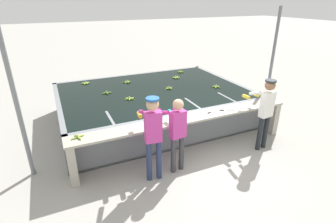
% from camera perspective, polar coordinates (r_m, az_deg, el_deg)
% --- Properties ---
extents(ground_plane, '(80.00, 80.00, 0.00)m').
position_cam_1_polar(ground_plane, '(6.19, 5.11, -9.90)').
color(ground_plane, '#A3A099').
rests_on(ground_plane, ground).
extents(wash_tank, '(5.33, 3.85, 0.92)m').
position_cam_1_polar(wash_tank, '(7.88, -3.20, 1.52)').
color(wash_tank, gray).
rests_on(wash_tank, ground).
extents(work_ledge, '(5.33, 0.45, 0.92)m').
position_cam_1_polar(work_ledge, '(6.02, 4.29, -3.50)').
color(work_ledge, '#A8A393').
rests_on(work_ledge, ground).
extents(worker_0, '(0.47, 0.75, 1.76)m').
position_cam_1_polar(worker_0, '(4.99, -3.32, -4.20)').
color(worker_0, navy).
rests_on(worker_0, ground).
extents(worker_1, '(0.46, 0.73, 1.62)m').
position_cam_1_polar(worker_1, '(5.29, 1.93, -3.85)').
color(worker_1, '#38383D').
rests_on(worker_1, ground).
extents(worker_2, '(0.45, 0.74, 1.74)m').
position_cam_1_polar(worker_2, '(6.45, 20.45, 0.79)').
color(worker_2, '#1E2328').
rests_on(worker_2, ground).
extents(banana_bunch_floating_0, '(0.28, 0.28, 0.08)m').
position_cam_1_polar(banana_bunch_floating_0, '(8.49, -8.93, 6.36)').
color(banana_bunch_floating_0, '#75A333').
rests_on(banana_bunch_floating_0, wash_tank).
extents(banana_bunch_floating_1, '(0.28, 0.28, 0.08)m').
position_cam_1_polar(banana_bunch_floating_1, '(8.68, -17.52, 5.92)').
color(banana_bunch_floating_1, '#9EC642').
rests_on(banana_bunch_floating_1, wash_tank).
extents(banana_bunch_floating_2, '(0.28, 0.28, 0.08)m').
position_cam_1_polar(banana_bunch_floating_2, '(7.81, 0.22, 5.12)').
color(banana_bunch_floating_2, '#8CB738').
rests_on(banana_bunch_floating_2, wash_tank).
extents(banana_bunch_floating_3, '(0.28, 0.28, 0.08)m').
position_cam_1_polar(banana_bunch_floating_3, '(7.61, -13.17, 3.99)').
color(banana_bunch_floating_3, '#75A333').
rests_on(banana_bunch_floating_3, wash_tank).
extents(banana_bunch_floating_4, '(0.28, 0.28, 0.08)m').
position_cam_1_polar(banana_bunch_floating_4, '(8.89, 1.76, 7.41)').
color(banana_bunch_floating_4, '#93BC3D').
rests_on(banana_bunch_floating_4, wash_tank).
extents(banana_bunch_floating_5, '(0.28, 0.28, 0.08)m').
position_cam_1_polar(banana_bunch_floating_5, '(7.06, -8.37, 2.82)').
color(banana_bunch_floating_5, '#8CB738').
rests_on(banana_bunch_floating_5, wash_tank).
extents(banana_bunch_floating_6, '(0.28, 0.28, 0.08)m').
position_cam_1_polar(banana_bunch_floating_6, '(9.61, 2.65, 8.63)').
color(banana_bunch_floating_6, '#75A333').
rests_on(banana_bunch_floating_6, wash_tank).
extents(banana_bunch_floating_7, '(0.28, 0.27, 0.08)m').
position_cam_1_polar(banana_bunch_floating_7, '(8.07, 10.44, 5.35)').
color(banana_bunch_floating_7, '#7FAD33').
rests_on(banana_bunch_floating_7, wash_tank).
extents(banana_bunch_ledge_0, '(0.28, 0.28, 0.08)m').
position_cam_1_polar(banana_bunch_ledge_0, '(5.35, -19.05, -5.24)').
color(banana_bunch_ledge_0, '#93BC3D').
rests_on(banana_bunch_ledge_0, work_ledge).
extents(knife_0, '(0.34, 0.13, 0.02)m').
position_cam_1_polar(knife_0, '(6.25, 9.39, -0.08)').
color(knife_0, silver).
rests_on(knife_0, work_ledge).
extents(knife_1, '(0.32, 0.19, 0.02)m').
position_cam_1_polar(knife_1, '(6.41, 12.25, 0.29)').
color(knife_1, silver).
rests_on(knife_1, work_ledge).
extents(support_post_left, '(0.09, 0.09, 3.20)m').
position_cam_1_polar(support_post_left, '(5.63, -30.11, 1.60)').
color(support_post_left, slate).
rests_on(support_post_left, ground).
extents(support_post_right, '(0.09, 0.09, 3.20)m').
position_cam_1_polar(support_post_right, '(8.89, 21.74, 10.20)').
color(support_post_right, slate).
rests_on(support_post_right, ground).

